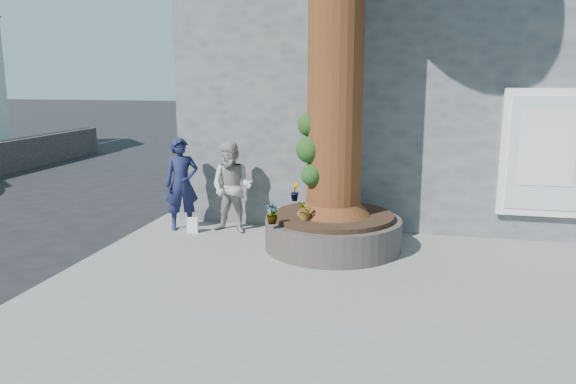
# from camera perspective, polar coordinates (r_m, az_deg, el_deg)

# --- Properties ---
(ground) EXTENTS (120.00, 120.00, 0.00)m
(ground) POSITION_cam_1_polar(r_m,az_deg,el_deg) (8.01, -3.30, -10.29)
(ground) COLOR black
(ground) RESTS_ON ground
(pavement) EXTENTS (9.00, 8.00, 0.12)m
(pavement) POSITION_cam_1_polar(r_m,az_deg,el_deg) (8.67, 8.24, -8.23)
(pavement) COLOR slate
(pavement) RESTS_ON ground
(yellow_line) EXTENTS (0.10, 30.00, 0.01)m
(yellow_line) POSITION_cam_1_polar(r_m,az_deg,el_deg) (10.06, -18.72, -6.25)
(yellow_line) COLOR yellow
(yellow_line) RESTS_ON ground
(stone_shop) EXTENTS (10.30, 8.30, 6.30)m
(stone_shop) POSITION_cam_1_polar(r_m,az_deg,el_deg) (14.34, 14.70, 11.95)
(stone_shop) COLOR #505255
(stone_shop) RESTS_ON ground
(planter) EXTENTS (2.30, 2.30, 0.60)m
(planter) POSITION_cam_1_polar(r_m,az_deg,el_deg) (9.58, 4.59, -4.00)
(planter) COLOR black
(planter) RESTS_ON pavement
(man) EXTENTS (0.76, 0.69, 1.75)m
(man) POSITION_cam_1_polar(r_m,az_deg,el_deg) (10.81, -10.75, 0.81)
(man) COLOR #161A3C
(man) RESTS_ON pavement
(woman) EXTENTS (0.89, 0.73, 1.70)m
(woman) POSITION_cam_1_polar(r_m,az_deg,el_deg) (10.46, -5.72, 0.45)
(woman) COLOR #A2A09B
(woman) RESTS_ON pavement
(shopping_bag) EXTENTS (0.22, 0.17, 0.28)m
(shopping_bag) POSITION_cam_1_polar(r_m,az_deg,el_deg) (10.67, -9.68, -3.35)
(shopping_bag) COLOR white
(shopping_bag) RESTS_ON pavement
(plant_a) EXTENTS (0.21, 0.19, 0.33)m
(plant_a) POSITION_cam_1_polar(r_m,az_deg,el_deg) (8.81, -1.63, -2.17)
(plant_a) COLOR gray
(plant_a) RESTS_ON planter
(plant_b) EXTENTS (0.23, 0.23, 0.35)m
(plant_b) POSITION_cam_1_polar(r_m,az_deg,el_deg) (10.42, 0.67, 0.05)
(plant_b) COLOR gray
(plant_b) RESTS_ON planter
(plant_c) EXTENTS (0.18, 0.18, 0.31)m
(plant_c) POSITION_cam_1_polar(r_m,az_deg,el_deg) (8.81, -1.63, -2.24)
(plant_c) COLOR gray
(plant_c) RESTS_ON planter
(plant_d) EXTENTS (0.28, 0.31, 0.31)m
(plant_d) POSITION_cam_1_polar(r_m,az_deg,el_deg) (9.00, 1.76, -1.96)
(plant_d) COLOR gray
(plant_d) RESTS_ON planter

